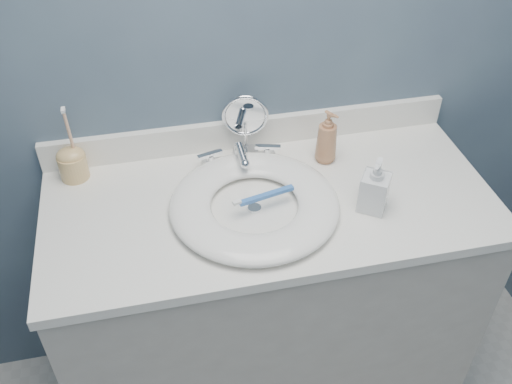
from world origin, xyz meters
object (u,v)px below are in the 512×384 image
object	(u,v)px
soap_bottle_amber	(327,137)
toothbrush_holder	(72,162)
makeup_mirror	(245,122)
soap_bottle_clear	(375,185)

from	to	relation	value
soap_bottle_amber	toothbrush_holder	distance (m)	0.72
makeup_mirror	soap_bottle_amber	world-z (taller)	makeup_mirror
makeup_mirror	soap_bottle_clear	size ratio (longest dim) A/B	1.27
soap_bottle_clear	toothbrush_holder	xyz separation A→B (m)	(-0.77, 0.30, -0.03)
makeup_mirror	soap_bottle_amber	bearing A→B (deg)	-10.81
makeup_mirror	toothbrush_holder	distance (m)	0.50
makeup_mirror	soap_bottle_amber	distance (m)	0.24
makeup_mirror	soap_bottle_clear	bearing A→B (deg)	-38.36
makeup_mirror	toothbrush_holder	size ratio (longest dim) A/B	0.87
makeup_mirror	soap_bottle_amber	xyz separation A→B (m)	(0.22, -0.08, -0.03)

